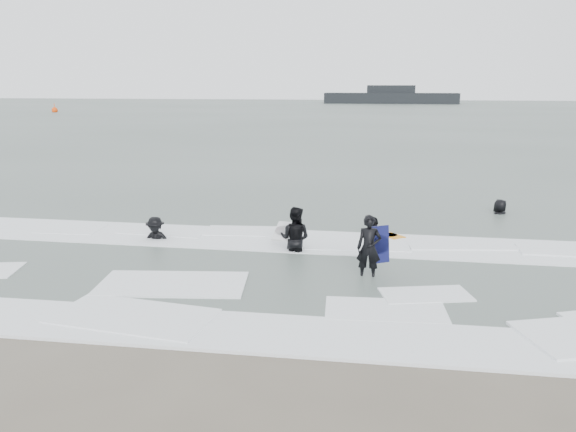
% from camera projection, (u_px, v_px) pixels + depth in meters
% --- Properties ---
extents(ground, '(320.00, 320.00, 0.00)m').
position_uv_depth(ground, '(249.00, 321.00, 11.77)').
color(ground, brown).
rests_on(ground, ground).
extents(sea, '(320.00, 320.00, 0.00)m').
position_uv_depth(sea, '(366.00, 115.00, 88.55)').
color(sea, '#47544C').
rests_on(sea, ground).
extents(surfer_centre, '(0.63, 0.42, 1.69)m').
position_uv_depth(surfer_centre, '(368.00, 279.00, 14.30)').
color(surfer_centre, black).
rests_on(surfer_centre, ground).
extents(surfer_wading, '(1.06, 0.90, 1.93)m').
position_uv_depth(surfer_wading, '(295.00, 252.00, 16.57)').
color(surfer_wading, black).
rests_on(surfer_wading, ground).
extents(surfer_breaker, '(1.07, 0.63, 1.65)m').
position_uv_depth(surfer_breaker, '(156.00, 242.00, 17.68)').
color(surfer_breaker, black).
rests_on(surfer_breaker, ground).
extents(surfer_right_near, '(0.95, 1.14, 1.82)m').
position_uv_depth(surfer_right_near, '(374.00, 237.00, 18.25)').
color(surfer_right_near, black).
rests_on(surfer_right_near, ground).
extents(surfer_right_far, '(1.00, 1.00, 1.75)m').
position_uv_depth(surfer_right_far, '(500.00, 215.00, 21.27)').
color(surfer_right_far, black).
rests_on(surfer_right_far, ground).
extents(surf_foam, '(30.03, 9.06, 0.09)m').
position_uv_depth(surf_foam, '(280.00, 265.00, 15.31)').
color(surf_foam, white).
rests_on(surf_foam, ground).
extents(bodyboards, '(3.97, 4.37, 1.25)m').
position_uv_depth(bodyboards, '(350.00, 237.00, 16.38)').
color(bodyboards, '#0D1040').
rests_on(bodyboards, ground).
extents(buoy, '(1.00, 1.00, 1.65)m').
position_uv_depth(buoy, '(55.00, 110.00, 95.64)').
color(buoy, '#E8400A').
rests_on(buoy, ground).
extents(vessel_horizon, '(32.02, 5.72, 4.35)m').
position_uv_depth(vessel_horizon, '(391.00, 97.00, 136.36)').
color(vessel_horizon, black).
rests_on(vessel_horizon, ground).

